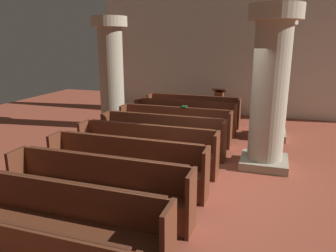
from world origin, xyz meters
TOP-DOWN VIEW (x-y plane):
  - ground_plane at (0.00, 0.00)m, footprint 19.20×19.20m
  - back_wall at (0.00, 6.08)m, footprint 10.00×0.16m
  - pew_row_0 at (-1.01, 4.15)m, footprint 3.01×0.47m
  - pew_row_1 at (-1.01, 3.16)m, footprint 3.01×0.46m
  - pew_row_2 at (-1.01, 2.16)m, footprint 3.01×0.46m
  - pew_row_3 at (-1.01, 1.16)m, footprint 3.01×0.47m
  - pew_row_4 at (-1.01, 0.16)m, footprint 3.01×0.46m
  - pew_row_5 at (-1.01, -0.84)m, footprint 3.01×0.46m
  - pew_row_6 at (-1.01, -1.83)m, footprint 3.01×0.47m
  - pew_row_7 at (-1.01, -2.83)m, footprint 3.01×0.46m
  - pillar_aisle_side at (1.36, 3.40)m, footprint 1.06×1.06m
  - pillar_far_side at (-3.32, 3.08)m, footprint 1.06×1.06m
  - pillar_aisle_rear at (1.36, 1.11)m, footprint 1.06×1.06m
  - lectern at (-0.34, 5.17)m, footprint 0.48×0.45m
  - hymn_book at (-0.80, 2.34)m, footprint 0.13×0.19m

SIDE VIEW (x-z plane):
  - ground_plane at x=0.00m, z-range 0.00..0.00m
  - lectern at x=-0.34m, z-range -0.09..0.99m
  - pew_row_0 at x=-1.01m, z-range 0.03..0.96m
  - pew_row_1 at x=-1.01m, z-range 0.03..0.96m
  - pew_row_2 at x=-1.01m, z-range 0.03..0.96m
  - pew_row_3 at x=-1.01m, z-range 0.03..0.96m
  - pew_row_4 at x=-1.01m, z-range 0.03..0.96m
  - pew_row_5 at x=-1.01m, z-range 0.03..0.96m
  - pew_row_6 at x=-1.01m, z-range 0.03..0.96m
  - pew_row_7 at x=-1.01m, z-range 0.03..0.96m
  - hymn_book at x=-0.80m, z-range 0.93..0.96m
  - pillar_aisle_side at x=1.36m, z-range 0.07..3.41m
  - pillar_far_side at x=-3.32m, z-range 0.07..3.41m
  - pillar_aisle_rear at x=1.36m, z-range 0.07..3.41m
  - back_wall at x=0.00m, z-range 0.00..4.50m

